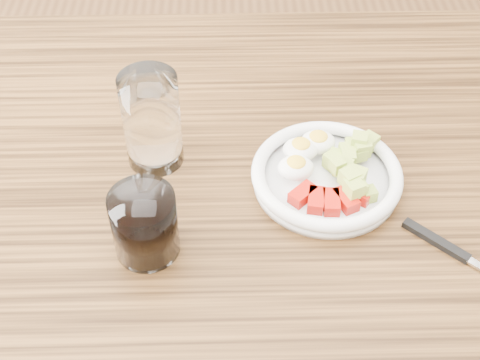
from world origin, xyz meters
name	(u,v)px	position (x,y,z in m)	size (l,w,h in m)	color
dining_table	(247,250)	(0.00, 0.00, 0.67)	(1.50, 0.90, 0.77)	brown
bowl	(327,173)	(0.10, 0.03, 0.79)	(0.20, 0.20, 0.05)	white
fork	(454,251)	(0.25, -0.09, 0.77)	(0.15, 0.14, 0.01)	black
water_glass	(152,121)	(-0.12, 0.08, 0.84)	(0.08, 0.08, 0.14)	white
coffee_glass	(145,225)	(-0.12, -0.07, 0.81)	(0.08, 0.08, 0.09)	white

